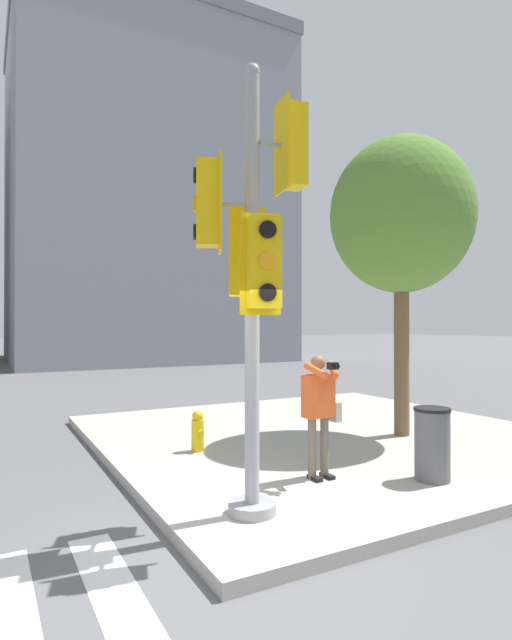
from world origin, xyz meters
name	(u,v)px	position (x,y,z in m)	size (l,w,h in m)	color
ground_plane	(249,561)	(0.00, 0.00, 0.00)	(160.00, 160.00, 0.00)	#5B5B5E
sidewalk_corner	(327,436)	(3.50, 3.50, 0.07)	(8.00, 8.00, 0.15)	#ADA89E
traffic_signal_pole	(252,252)	(0.39, 0.66, 2.94)	(1.24, 1.24, 4.82)	#939399
person_photographer	(320,405)	(1.75, 1.31, 1.10)	(0.58, 0.54, 1.61)	black
street_tree	(401,217)	(4.57, 2.66, 4.14)	(2.59, 2.59, 5.44)	brown
fire_hydrant	(198,431)	(0.86, 3.38, 0.47)	(0.20, 0.26, 0.65)	yellow
trash_bin	(432,444)	(2.97, 0.53, 0.62)	(0.47, 0.47, 0.94)	#5B5B60
building_right	(142,200)	(6.64, 27.04, 10.01)	(15.35, 13.76, 20.01)	gray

